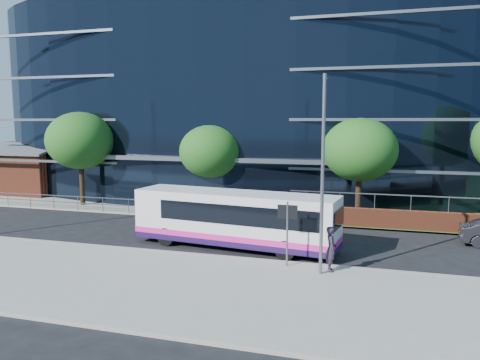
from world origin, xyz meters
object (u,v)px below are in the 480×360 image
(streetlight_east, at_px, (323,169))
(pedestrian, at_px, (331,249))
(street_sign, at_px, (287,220))
(tree_far_b, at_px, (210,152))
(city_bus, at_px, (236,219))
(tree_far_a, at_px, (80,141))
(tree_far_c, at_px, (360,150))
(brick_pavilion, at_px, (25,170))

(streetlight_east, bearing_deg, pedestrian, 51.67)
(street_sign, height_order, tree_far_b, tree_far_b)
(street_sign, bearing_deg, city_bus, 139.08)
(street_sign, xyz_separation_m, tree_far_a, (-17.50, 10.59, 2.71))
(tree_far_a, height_order, tree_far_c, tree_far_a)
(brick_pavilion, relative_size, pedestrian, 4.59)
(street_sign, height_order, streetlight_east, streetlight_east)
(tree_far_a, bearing_deg, street_sign, -31.17)
(tree_far_c, xyz_separation_m, city_bus, (-5.57, -7.93, -3.05))
(city_bus, bearing_deg, tree_far_b, 124.78)
(tree_far_a, distance_m, tree_far_c, 20.00)
(street_sign, relative_size, pedestrian, 1.49)
(brick_pavilion, distance_m, street_sign, 30.49)
(tree_far_b, relative_size, pedestrian, 3.23)
(street_sign, distance_m, pedestrian, 2.14)
(tree_far_c, height_order, pedestrian, tree_far_c)
(tree_far_b, xyz_separation_m, tree_far_c, (10.00, -0.50, 0.33))
(brick_pavilion, bearing_deg, tree_far_c, -8.82)
(tree_far_a, distance_m, city_bus, 16.81)
(brick_pavilion, bearing_deg, city_bus, -27.94)
(tree_far_a, distance_m, streetlight_east, 22.05)
(tree_far_b, relative_size, streetlight_east, 0.76)
(streetlight_east, relative_size, city_bus, 0.76)
(tree_far_c, height_order, city_bus, tree_far_c)
(street_sign, relative_size, tree_far_a, 0.40)
(city_bus, bearing_deg, streetlight_east, -28.36)
(tree_far_a, bearing_deg, pedestrian, -28.99)
(streetlight_east, relative_size, pedestrian, 4.27)
(city_bus, relative_size, pedestrian, 5.64)
(streetlight_east, bearing_deg, city_bus, 144.60)
(brick_pavilion, xyz_separation_m, streetlight_east, (28.00, -15.67, 2.50))
(brick_pavilion, distance_m, tree_far_a, 10.48)
(tree_far_a, height_order, pedestrian, tree_far_a)
(tree_far_b, relative_size, city_bus, 0.57)
(tree_far_a, bearing_deg, brick_pavilion, 153.45)
(tree_far_a, height_order, city_bus, tree_far_a)
(tree_far_b, bearing_deg, street_sign, -55.92)
(pedestrian, bearing_deg, streetlight_east, 125.22)
(streetlight_east, height_order, city_bus, streetlight_east)
(tree_far_a, relative_size, streetlight_east, 0.87)
(pedestrian, bearing_deg, tree_far_c, -19.89)
(brick_pavilion, distance_m, city_bus, 26.53)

